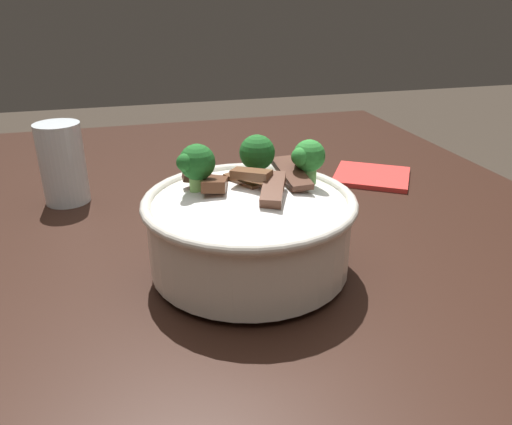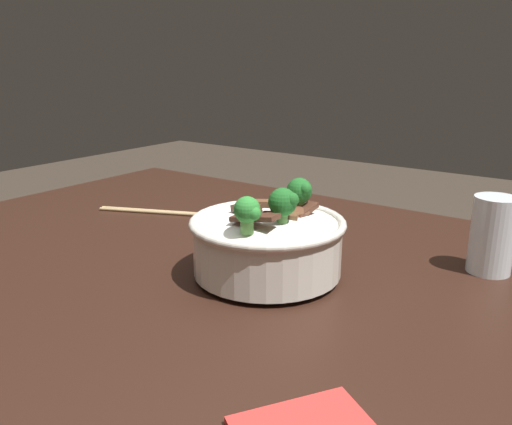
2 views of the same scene
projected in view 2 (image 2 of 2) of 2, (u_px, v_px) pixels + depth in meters
The scene contains 4 objects.
dining_table at pixel (255, 327), 0.82m from camera, with size 1.49×0.99×0.84m.
rice_bowl at pixel (268, 238), 0.78m from camera, with size 0.24×0.24×0.15m.
drinking_glass at pixel (492, 240), 0.80m from camera, with size 0.07×0.07×0.12m.
chopsticks_pair at pixel (151, 211), 1.12m from camera, with size 0.22×0.11×0.01m.
Camera 2 is at (0.43, -0.60, 1.16)m, focal length 36.17 mm.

